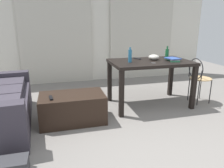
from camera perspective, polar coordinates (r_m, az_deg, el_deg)
The scene contains 14 objects.
ground_plane at distance 3.57m, azimuth 4.58°, elevation -7.51°, with size 8.86×8.86×0.00m, color gray.
wall_back at distance 5.44m, azimuth -3.18°, elevation 14.24°, with size 5.60×0.10×2.50m, color silver.
curtains at distance 5.37m, azimuth -2.96°, elevation 11.95°, with size 3.83×0.03×2.07m.
coffee_table at distance 3.22m, azimuth -10.52°, elevation -6.34°, with size 0.94×0.57×0.42m.
craft_table at distance 3.74m, azimuth 10.25°, elevation 4.55°, with size 1.37×0.84×0.80m.
wire_chair at distance 4.12m, azimuth 22.16°, elevation 2.22°, with size 0.38×0.38×0.83m.
bottle_near at distance 3.52m, azimuth 4.86°, elevation 7.57°, with size 0.06×0.06×0.25m.
bottle_far at distance 3.98m, azimuth 14.55°, elevation 7.91°, with size 0.06×0.06×0.23m.
bowl at distance 3.82m, azimuth 11.16°, elevation 7.09°, with size 0.19×0.19×0.09m, color beige.
book_stack at distance 3.79m, azimuth 16.08°, elevation 6.39°, with size 0.24×0.29×0.05m.
tv_remote_on_table at distance 3.86m, azimuth 6.79°, elevation 6.83°, with size 0.04×0.15×0.02m, color #232326.
scissors at distance 3.53m, azimuth 10.60°, elevation 5.65°, with size 0.09×0.09×0.00m.
tv_remote_primary at distance 3.05m, azimuth -16.10°, elevation -3.59°, with size 0.04×0.16×0.02m, color black.
shoebox at distance 2.42m, azimuth -25.80°, elevation -19.51°, with size 0.35×0.21×0.16m.
Camera 1 is at (-1.11, -1.63, 1.43)m, focal length 34.04 mm.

